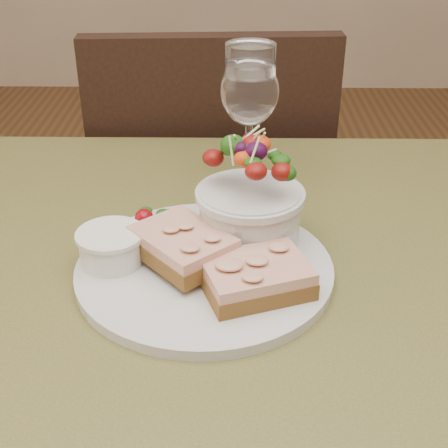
{
  "coord_description": "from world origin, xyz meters",
  "views": [
    {
      "loc": [
        -0.01,
        -0.53,
        1.13
      ],
      "look_at": [
        -0.02,
        0.02,
        0.81
      ],
      "focal_mm": 50.0,
      "sensor_mm": 36.0,
      "label": 1
    }
  ],
  "objects_px": {
    "wine_glass": "(250,95)",
    "salad_bowl": "(250,192)",
    "ramekin": "(111,245)",
    "dinner_plate": "(204,269)",
    "chair_far": "(212,287)",
    "sandwich_back": "(183,245)",
    "sandwich_front": "(256,277)",
    "cafe_table": "(237,357)"
  },
  "relations": [
    {
      "from": "dinner_plate",
      "to": "ramekin",
      "type": "distance_m",
      "value": 0.1
    },
    {
      "from": "salad_bowl",
      "to": "wine_glass",
      "type": "distance_m",
      "value": 0.18
    },
    {
      "from": "chair_far",
      "to": "salad_bowl",
      "type": "relative_size",
      "value": 7.09
    },
    {
      "from": "dinner_plate",
      "to": "salad_bowl",
      "type": "xyz_separation_m",
      "value": [
        0.05,
        0.05,
        0.07
      ]
    },
    {
      "from": "sandwich_front",
      "to": "cafe_table",
      "type": "bearing_deg",
      "value": 104.82
    },
    {
      "from": "cafe_table",
      "to": "sandwich_front",
      "type": "relative_size",
      "value": 6.54
    },
    {
      "from": "salad_bowl",
      "to": "chair_far",
      "type": "bearing_deg",
      "value": 96.63
    },
    {
      "from": "ramekin",
      "to": "salad_bowl",
      "type": "height_order",
      "value": "salad_bowl"
    },
    {
      "from": "salad_bowl",
      "to": "sandwich_back",
      "type": "bearing_deg",
      "value": -143.99
    },
    {
      "from": "cafe_table",
      "to": "dinner_plate",
      "type": "distance_m",
      "value": 0.11
    },
    {
      "from": "sandwich_front",
      "to": "salad_bowl",
      "type": "height_order",
      "value": "salad_bowl"
    },
    {
      "from": "dinner_plate",
      "to": "wine_glass",
      "type": "distance_m",
      "value": 0.26
    },
    {
      "from": "ramekin",
      "to": "wine_glass",
      "type": "relative_size",
      "value": 0.39
    },
    {
      "from": "salad_bowl",
      "to": "wine_glass",
      "type": "bearing_deg",
      "value": 89.27
    },
    {
      "from": "wine_glass",
      "to": "salad_bowl",
      "type": "bearing_deg",
      "value": -90.73
    },
    {
      "from": "sandwich_front",
      "to": "ramekin",
      "type": "xyz_separation_m",
      "value": [
        -0.15,
        0.05,
        0.0
      ]
    },
    {
      "from": "ramekin",
      "to": "wine_glass",
      "type": "distance_m",
      "value": 0.28
    },
    {
      "from": "ramekin",
      "to": "dinner_plate",
      "type": "bearing_deg",
      "value": -3.09
    },
    {
      "from": "sandwich_back",
      "to": "wine_glass",
      "type": "xyz_separation_m",
      "value": [
        0.07,
        0.22,
        0.09
      ]
    },
    {
      "from": "chair_far",
      "to": "sandwich_front",
      "type": "height_order",
      "value": "chair_far"
    },
    {
      "from": "chair_far",
      "to": "cafe_table",
      "type": "bearing_deg",
      "value": 91.46
    },
    {
      "from": "sandwich_back",
      "to": "salad_bowl",
      "type": "relative_size",
      "value": 1.0
    },
    {
      "from": "sandwich_back",
      "to": "dinner_plate",
      "type": "bearing_deg",
      "value": 44.55
    },
    {
      "from": "cafe_table",
      "to": "ramekin",
      "type": "xyz_separation_m",
      "value": [
        -0.13,
        0.02,
        0.13
      ]
    },
    {
      "from": "sandwich_front",
      "to": "sandwich_back",
      "type": "relative_size",
      "value": 0.96
    },
    {
      "from": "salad_bowl",
      "to": "cafe_table",
      "type": "bearing_deg",
      "value": -100.02
    },
    {
      "from": "chair_far",
      "to": "ramekin",
      "type": "distance_m",
      "value": 0.78
    },
    {
      "from": "sandwich_front",
      "to": "ramekin",
      "type": "bearing_deg",
      "value": 142.7
    },
    {
      "from": "chair_far",
      "to": "sandwich_back",
      "type": "bearing_deg",
      "value": 86.08
    },
    {
      "from": "ramekin",
      "to": "salad_bowl",
      "type": "distance_m",
      "value": 0.16
    },
    {
      "from": "chair_far",
      "to": "wine_glass",
      "type": "bearing_deg",
      "value": 96.64
    },
    {
      "from": "sandwich_front",
      "to": "ramekin",
      "type": "distance_m",
      "value": 0.16
    },
    {
      "from": "dinner_plate",
      "to": "sandwich_back",
      "type": "xyz_separation_m",
      "value": [
        -0.02,
        0.0,
        0.03
      ]
    },
    {
      "from": "cafe_table",
      "to": "ramekin",
      "type": "relative_size",
      "value": 11.83
    },
    {
      "from": "cafe_table",
      "to": "chair_far",
      "type": "bearing_deg",
      "value": 94.73
    },
    {
      "from": "cafe_table",
      "to": "sandwich_front",
      "type": "distance_m",
      "value": 0.13
    },
    {
      "from": "ramekin",
      "to": "wine_glass",
      "type": "xyz_separation_m",
      "value": [
        0.15,
        0.22,
        0.09
      ]
    },
    {
      "from": "dinner_plate",
      "to": "salad_bowl",
      "type": "bearing_deg",
      "value": 47.55
    },
    {
      "from": "sandwich_front",
      "to": "ramekin",
      "type": "relative_size",
      "value": 1.81
    },
    {
      "from": "chair_far",
      "to": "dinner_plate",
      "type": "xyz_separation_m",
      "value": [
        0.02,
        -0.61,
        0.46
      ]
    },
    {
      "from": "sandwich_back",
      "to": "wine_glass",
      "type": "relative_size",
      "value": 0.73
    },
    {
      "from": "chair_far",
      "to": "dinner_plate",
      "type": "distance_m",
      "value": 0.76
    }
  ]
}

